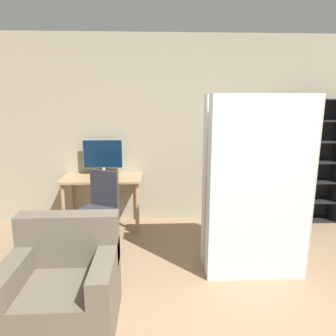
% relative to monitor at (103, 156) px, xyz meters
% --- Properties ---
extents(wall_back, '(8.00, 0.06, 2.70)m').
position_rel_monitor_xyz_m(wall_back, '(1.40, 0.15, 0.34)').
color(wall_back, tan).
rests_on(wall_back, ground).
extents(desk, '(1.11, 0.58, 0.73)m').
position_rel_monitor_xyz_m(desk, '(-0.01, -0.17, -0.39)').
color(desk, tan).
rests_on(desk, ground).
extents(monitor, '(0.57, 0.21, 0.51)m').
position_rel_monitor_xyz_m(monitor, '(0.00, 0.00, 0.00)').
color(monitor, '#B7B7BC').
rests_on(monitor, desk).
extents(office_chair, '(0.60, 0.60, 0.95)m').
position_rel_monitor_xyz_m(office_chair, '(0.04, -0.84, -0.62)').
color(office_chair, '#4C4C51').
rests_on(office_chair, ground).
extents(bookshelf, '(0.89, 0.34, 1.80)m').
position_rel_monitor_xyz_m(bookshelf, '(2.87, -0.01, -0.10)').
color(bookshelf, black).
rests_on(bookshelf, ground).
extents(mattress_near, '(1.02, 0.24, 1.85)m').
position_rel_monitor_xyz_m(mattress_near, '(1.76, -1.59, -0.08)').
color(mattress_near, silver).
rests_on(mattress_near, ground).
extents(mattress_far, '(1.02, 0.23, 1.85)m').
position_rel_monitor_xyz_m(mattress_far, '(1.76, -1.29, -0.08)').
color(mattress_far, silver).
rests_on(mattress_far, ground).
extents(armchair, '(0.85, 0.80, 0.85)m').
position_rel_monitor_xyz_m(armchair, '(-0.02, -2.22, -0.69)').
color(armchair, '#665B4C').
rests_on(armchair, ground).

